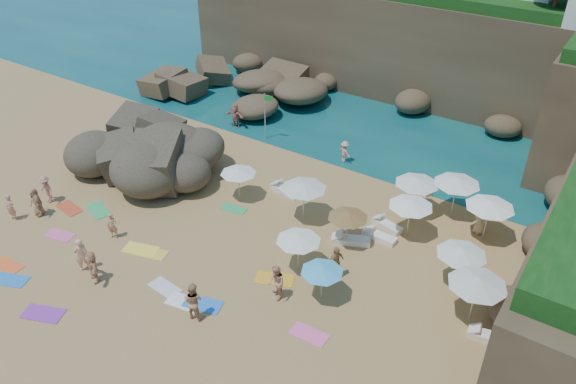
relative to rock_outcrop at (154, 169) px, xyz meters
The scene contains 52 objects.
ground 9.09m from the rock_outcrop, 19.30° to the right, with size 120.00×120.00×0.00m, color tan.
seawater 28.33m from the rock_outcrop, 72.38° to the left, with size 120.00×120.00×0.00m, color #0C4751.
cliff_back 24.73m from the rock_outcrop, 64.32° to the left, with size 44.00×8.00×8.00m, color brown.
rock_promontory 13.22m from the rock_outcrop, 100.57° to the left, with size 12.00×7.00×2.00m, color brown, non-canonical shape.
marina_masts 28.30m from the rock_outcrop, 106.36° to the left, with size 3.10×0.10×6.00m.
rock_outcrop is the anchor object (origin of this frame).
flag_pole 8.73m from the rock_outcrop, 64.17° to the left, with size 0.66×0.25×3.46m.
parasol_0 7.03m from the rock_outcrop, ahead, with size 2.15×2.15×2.03m.
parasol_1 19.08m from the rock_outcrop, 17.99° to the left, with size 2.60×2.60×2.46m.
parasol_2 20.88m from the rock_outcrop, 12.77° to the left, with size 2.58×2.58×2.44m.
parasol_3 20.39m from the rock_outcrop, ahead, with size 2.41×2.41×2.28m.
parasol_4 17.01m from the rock_outcrop, ahead, with size 2.40×2.40×2.27m.
parasol_5 11.37m from the rock_outcrop, ahead, with size 2.56×2.56×2.42m.
parasol_6 14.40m from the rock_outcrop, ahead, with size 2.16×2.16×2.04m.
parasol_7 16.93m from the rock_outcrop, 16.41° to the left, with size 2.50×2.50×2.36m.
parasol_8 24.60m from the rock_outcrop, ahead, with size 2.38×2.38×2.25m.
parasol_9 13.75m from the rock_outcrop, 13.15° to the right, with size 2.26×2.26×2.14m.
parasol_10 15.97m from the rock_outcrop, 15.57° to the right, with size 2.03×2.03×1.92m.
parasol_11 21.80m from the rock_outcrop, ahead, with size 2.63×2.63×2.48m.
lounger_0 9.10m from the rock_outcrop, 15.57° to the left, with size 2.05×0.68×0.32m, color white.
lounger_1 17.16m from the rock_outcrop, 24.75° to the left, with size 1.57×0.52×0.24m, color silver.
lounger_2 15.66m from the rock_outcrop, ahead, with size 1.89×0.63×0.29m, color white.
lounger_3 15.71m from the rock_outcrop, ahead, with size 1.84×0.61×0.29m, color white.
lounger_4 22.80m from the rock_outcrop, ahead, with size 1.73×0.58×0.27m, color white.
lounger_5 14.46m from the rock_outcrop, ahead, with size 2.07×0.69×0.32m, color white.
towel_0 11.86m from the rock_outcrop, 80.85° to the right, with size 1.74×0.87×0.03m, color blue.
towel_1 8.06m from the rock_outcrop, 83.90° to the right, with size 1.62×0.81×0.03m, color #EF5D94.
towel_2 11.14m from the rock_outcrop, 85.91° to the right, with size 1.68×0.84×0.03m, color #FF6028.
towel_3 5.26m from the rock_outcrop, 82.31° to the right, with size 1.87×0.94×0.03m, color #33B35E.
towel_4 8.83m from the rock_outcrop, 45.95° to the right, with size 1.73×0.87×0.03m, color yellow.
towel_5 11.68m from the rock_outcrop, 42.42° to the right, with size 1.66×0.83×0.03m, color silver.
towel_6 13.30m from the rock_outcrop, 67.02° to the right, with size 1.91×0.95×0.03m, color purple.
towel_7 6.09m from the rock_outcrop, 98.00° to the right, with size 1.74×0.87×0.03m, color #CA4823.
towel_8 13.35m from the rock_outcrop, 35.29° to the right, with size 1.83×0.92×0.03m, color blue.
towel_9 17.33m from the rock_outcrop, 22.21° to the right, with size 1.68×0.84×0.03m, color pink.
towel_10 13.45m from the rock_outcrop, 19.14° to the right, with size 1.91×0.95×0.03m, color gold.
towel_11 7.25m from the rock_outcrop, ahead, with size 1.55×0.78×0.03m, color #31AE61.
towel_12 8.45m from the rock_outcrop, 49.64° to the right, with size 1.84×0.92×0.03m, color #FFF043.
towel_13 12.96m from the rock_outcrop, 38.62° to the right, with size 1.78×0.89×0.03m, color white.
person_stand_0 8.90m from the rock_outcrop, 106.78° to the right, with size 0.59×0.39×1.63m, color tan.
person_stand_1 14.03m from the rock_outcrop, 37.38° to the right, with size 0.94×0.73×1.94m, color tan.
person_stand_2 12.63m from the rock_outcrop, 37.98° to the left, with size 0.98×0.41×1.52m, color #E2A080.
person_stand_3 15.38m from the rock_outcrop, ahead, with size 1.10×0.46×1.88m, color #A78253.
person_stand_4 20.49m from the rock_outcrop, 13.96° to the left, with size 0.89×0.48×1.82m, color tan.
person_stand_5 7.99m from the rock_outcrop, 85.45° to the left, with size 1.67×0.48×1.80m, color #BD725E.
person_stand_6 10.08m from the rock_outcrop, 64.95° to the right, with size 0.68×0.45×1.87m, color #F2B389.
person_lie_0 6.68m from the rock_outcrop, 111.11° to the right, with size 1.10×1.71×0.46m, color tan.
person_lie_1 7.57m from the rock_outcrop, 102.53° to the right, with size 1.05×1.79×0.44m, color tan.
person_lie_2 7.56m from the rock_outcrop, 103.50° to the right, with size 0.79×1.63×0.43m, color #916848.
person_lie_3 10.81m from the rock_outcrop, 60.00° to the right, with size 1.58×1.70×0.45m, color tan.
person_lie_4 7.35m from the rock_outcrop, 61.48° to the right, with size 0.55×1.50×0.36m, color tan.
person_lie_5 14.61m from the rock_outcrop, 21.94° to the right, with size 0.90×1.86×0.70m, color tan.
Camera 1 is at (16.28, -18.47, 18.71)m, focal length 35.00 mm.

